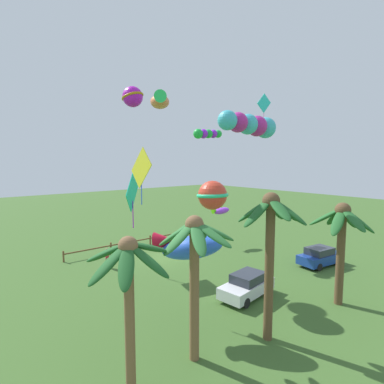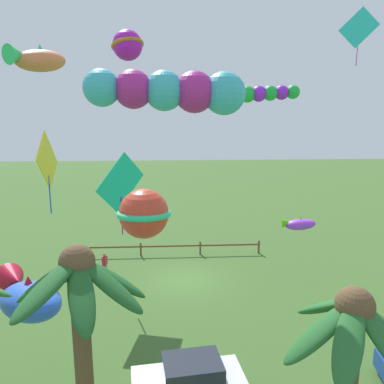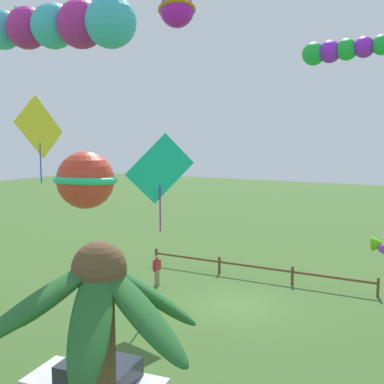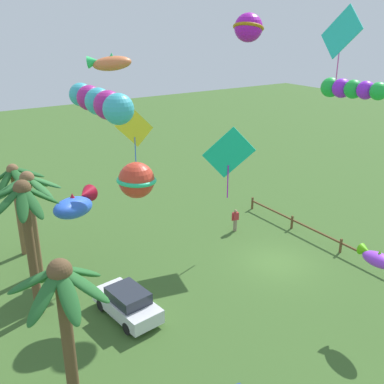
{
  "view_description": "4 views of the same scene",
  "coord_description": "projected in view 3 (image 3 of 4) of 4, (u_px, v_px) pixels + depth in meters",
  "views": [
    {
      "loc": [
        14.32,
        21.65,
        8.48
      ],
      "look_at": [
        0.8,
        5.0,
        6.27
      ],
      "focal_mm": 28.27,
      "sensor_mm": 36.0,
      "label": 1
    },
    {
      "loc": [
        0.8,
        21.43,
        9.9
      ],
      "look_at": [
        -0.12,
        5.58,
        6.62
      ],
      "focal_mm": 35.69,
      "sensor_mm": 36.0,
      "label": 2
    },
    {
      "loc": [
        -8.12,
        19.56,
        7.74
      ],
      "look_at": [
        -0.33,
        5.05,
        5.8
      ],
      "focal_mm": 44.51,
      "sensor_mm": 36.0,
      "label": 3
    },
    {
      "loc": [
        -17.15,
        17.45,
        13.74
      ],
      "look_at": [
        1.42,
        5.12,
        5.22
      ],
      "focal_mm": 42.24,
      "sensor_mm": 36.0,
      "label": 4
    }
  ],
  "objects": [
    {
      "name": "kite_diamond_8",
      "position": [
        160.0,
        170.0,
        21.76
      ],
      "size": [
        2.32,
        2.36,
        4.54
      ],
      "color": "#16C898"
    },
    {
      "name": "palm_tree_0",
      "position": [
        101.0,
        338.0,
        7.68
      ],
      "size": [
        3.53,
        3.68,
        6.09
      ],
      "color": "brown",
      "rests_on": "ground"
    },
    {
      "name": "kite_fish_7",
      "position": [
        12.0,
        20.0,
        16.17
      ],
      "size": [
        1.96,
        2.39,
        1.0
      ],
      "color": "#E37641"
    },
    {
      "name": "ground_plane",
      "position": [
        238.0,
        306.0,
        21.83
      ],
      "size": [
        120.0,
        120.0,
        0.0
      ],
      "primitive_type": "plane",
      "color": "#3D6028"
    },
    {
      "name": "rail_fence",
      "position": [
        254.0,
        268.0,
        25.92
      ],
      "size": [
        12.79,
        0.12,
        0.95
      ],
      "color": "brown",
      "rests_on": "ground"
    },
    {
      "name": "kite_ball_9",
      "position": [
        86.0,
        180.0,
        14.76
      ],
      "size": [
        2.05,
        2.06,
        1.79
      ],
      "color": "red"
    },
    {
      "name": "kite_tube_0",
      "position": [
        60.0,
        26.0,
        12.05
      ],
      "size": [
        4.64,
        1.36,
        1.28
      ],
      "color": "#3AB3C3"
    },
    {
      "name": "kite_diamond_2",
      "position": [
        39.0,
        128.0,
        18.04
      ],
      "size": [
        0.1,
        2.39,
        3.33
      ],
      "color": "yellow"
    },
    {
      "name": "spectator_0",
      "position": [
        157.0,
        270.0,
        24.67
      ],
      "size": [
        0.3,
        0.54,
        1.59
      ],
      "color": "gray",
      "rests_on": "ground"
    },
    {
      "name": "kite_ball_1",
      "position": [
        177.0,
        10.0,
        21.27
      ],
      "size": [
        2.35,
        2.35,
        1.55
      ],
      "color": "#AD16B5"
    },
    {
      "name": "kite_tube_6",
      "position": [
        342.0,
        50.0,
        17.81
      ],
      "size": [
        3.27,
        0.88,
        0.93
      ],
      "color": "green"
    }
  ]
}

